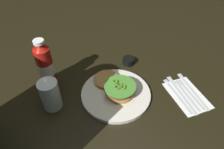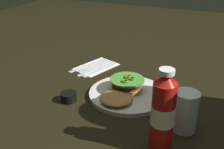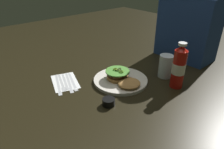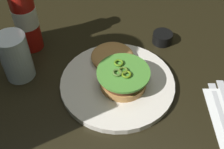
{
  "view_description": "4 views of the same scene",
  "coord_description": "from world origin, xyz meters",
  "px_view_note": "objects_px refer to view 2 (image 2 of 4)",
  "views": [
    {
      "loc": [
        -0.35,
        0.34,
        0.64
      ],
      "look_at": [
        0.1,
        -0.04,
        0.08
      ],
      "focal_mm": 32.73,
      "sensor_mm": 36.0,
      "label": 1
    },
    {
      "loc": [
        0.87,
        0.26,
        0.5
      ],
      "look_at": [
        0.08,
        -0.08,
        0.09
      ],
      "focal_mm": 43.64,
      "sensor_mm": 36.0,
      "label": 2
    },
    {
      "loc": [
        0.73,
        -0.68,
        0.54
      ],
      "look_at": [
        0.04,
        -0.08,
        0.05
      ],
      "focal_mm": 32.9,
      "sensor_mm": 36.0,
      "label": 3
    },
    {
      "loc": [
        -0.37,
        0.13,
        0.53
      ],
      "look_at": [
        0.03,
        -0.01,
        0.08
      ],
      "focal_mm": 44.82,
      "sensor_mm": 36.0,
      "label": 4
    }
  ],
  "objects_px": {
    "burger_sandwich": "(123,89)",
    "ketchup_bottle": "(163,113)",
    "water_glass": "(185,111)",
    "condiment_cup": "(69,97)",
    "steak_knife": "(98,70)",
    "napkin": "(96,67)",
    "dinner_plate": "(128,94)",
    "butter_knife": "(86,65)",
    "table_knife": "(95,69)",
    "fork_utensil": "(91,66)",
    "spoon_utensil": "(92,68)"
  },
  "relations": [
    {
      "from": "burger_sandwich",
      "to": "ketchup_bottle",
      "type": "xyz_separation_m",
      "value": [
        0.2,
        0.19,
        0.07
      ]
    },
    {
      "from": "burger_sandwich",
      "to": "water_glass",
      "type": "xyz_separation_m",
      "value": [
        0.1,
        0.23,
        0.03
      ]
    },
    {
      "from": "condiment_cup",
      "to": "steak_knife",
      "type": "height_order",
      "value": "condiment_cup"
    },
    {
      "from": "burger_sandwich",
      "to": "steak_knife",
      "type": "relative_size",
      "value": 1.09
    },
    {
      "from": "burger_sandwich",
      "to": "napkin",
      "type": "height_order",
      "value": "burger_sandwich"
    },
    {
      "from": "dinner_plate",
      "to": "butter_knife",
      "type": "height_order",
      "value": "dinner_plate"
    },
    {
      "from": "ketchup_bottle",
      "to": "condiment_cup",
      "type": "bearing_deg",
      "value": -106.4
    },
    {
      "from": "napkin",
      "to": "table_knife",
      "type": "xyz_separation_m",
      "value": [
        0.03,
        0.01,
        0.0
      ]
    },
    {
      "from": "water_glass",
      "to": "steak_knife",
      "type": "height_order",
      "value": "water_glass"
    },
    {
      "from": "napkin",
      "to": "ketchup_bottle",
      "type": "bearing_deg",
      "value": 44.37
    },
    {
      "from": "burger_sandwich",
      "to": "ketchup_bottle",
      "type": "height_order",
      "value": "ketchup_bottle"
    },
    {
      "from": "butter_knife",
      "to": "fork_utensil",
      "type": "relative_size",
      "value": 1.19
    },
    {
      "from": "ketchup_bottle",
      "to": "butter_knife",
      "type": "height_order",
      "value": "ketchup_bottle"
    },
    {
      "from": "burger_sandwich",
      "to": "steak_knife",
      "type": "bearing_deg",
      "value": -132.83
    },
    {
      "from": "dinner_plate",
      "to": "fork_utensil",
      "type": "xyz_separation_m",
      "value": [
        -0.18,
        -0.25,
        -0.0
      ]
    },
    {
      "from": "table_knife",
      "to": "dinner_plate",
      "type": "bearing_deg",
      "value": 53.64
    },
    {
      "from": "burger_sandwich",
      "to": "butter_knife",
      "type": "bearing_deg",
      "value": -127.19
    },
    {
      "from": "spoon_utensil",
      "to": "steak_knife",
      "type": "bearing_deg",
      "value": 75.25
    },
    {
      "from": "ketchup_bottle",
      "to": "condiment_cup",
      "type": "distance_m",
      "value": 0.38
    },
    {
      "from": "dinner_plate",
      "to": "condiment_cup",
      "type": "distance_m",
      "value": 0.21
    },
    {
      "from": "burger_sandwich",
      "to": "spoon_utensil",
      "type": "xyz_separation_m",
      "value": [
        -0.18,
        -0.22,
        -0.03
      ]
    },
    {
      "from": "water_glass",
      "to": "steak_knife",
      "type": "xyz_separation_m",
      "value": [
        -0.27,
        -0.42,
        -0.06
      ]
    },
    {
      "from": "condiment_cup",
      "to": "steak_knife",
      "type": "relative_size",
      "value": 0.3
    },
    {
      "from": "butter_knife",
      "to": "steak_knife",
      "type": "bearing_deg",
      "value": 72.13
    },
    {
      "from": "napkin",
      "to": "table_knife",
      "type": "height_order",
      "value": "table_knife"
    },
    {
      "from": "condiment_cup",
      "to": "napkin",
      "type": "distance_m",
      "value": 0.31
    },
    {
      "from": "fork_utensil",
      "to": "steak_knife",
      "type": "relative_size",
      "value": 0.91
    },
    {
      "from": "butter_knife",
      "to": "fork_utensil",
      "type": "bearing_deg",
      "value": 94.39
    },
    {
      "from": "spoon_utensil",
      "to": "burger_sandwich",
      "type": "bearing_deg",
      "value": 50.72
    },
    {
      "from": "fork_utensil",
      "to": "burger_sandwich",
      "type": "bearing_deg",
      "value": 50.13
    },
    {
      "from": "dinner_plate",
      "to": "burger_sandwich",
      "type": "relative_size",
      "value": 1.35
    },
    {
      "from": "spoon_utensil",
      "to": "fork_utensil",
      "type": "bearing_deg",
      "value": -138.24
    },
    {
      "from": "water_glass",
      "to": "table_knife",
      "type": "distance_m",
      "value": 0.52
    },
    {
      "from": "water_glass",
      "to": "butter_knife",
      "type": "relative_size",
      "value": 0.6
    },
    {
      "from": "dinner_plate",
      "to": "table_knife",
      "type": "bearing_deg",
      "value": -126.36
    },
    {
      "from": "ketchup_bottle",
      "to": "water_glass",
      "type": "height_order",
      "value": "ketchup_bottle"
    },
    {
      "from": "burger_sandwich",
      "to": "fork_utensil",
      "type": "distance_m",
      "value": 0.31
    },
    {
      "from": "burger_sandwich",
      "to": "fork_utensil",
      "type": "xyz_separation_m",
      "value": [
        -0.2,
        -0.24,
        -0.03
      ]
    },
    {
      "from": "table_knife",
      "to": "steak_knife",
      "type": "bearing_deg",
      "value": 75.38
    },
    {
      "from": "ketchup_bottle",
      "to": "table_knife",
      "type": "bearing_deg",
      "value": -133.89
    },
    {
      "from": "burger_sandwich",
      "to": "napkin",
      "type": "xyz_separation_m",
      "value": [
        -0.21,
        -0.21,
        -0.03
      ]
    },
    {
      "from": "burger_sandwich",
      "to": "napkin",
      "type": "bearing_deg",
      "value": -134.47
    },
    {
      "from": "condiment_cup",
      "to": "table_knife",
      "type": "relative_size",
      "value": 0.27
    },
    {
      "from": "fork_utensil",
      "to": "napkin",
      "type": "bearing_deg",
      "value": 115.45
    },
    {
      "from": "ketchup_bottle",
      "to": "spoon_utensil",
      "type": "bearing_deg",
      "value": -133.0
    },
    {
      "from": "butter_knife",
      "to": "table_knife",
      "type": "distance_m",
      "value": 0.06
    },
    {
      "from": "condiment_cup",
      "to": "fork_utensil",
      "type": "height_order",
      "value": "condiment_cup"
    },
    {
      "from": "fork_utensil",
      "to": "steak_knife",
      "type": "xyz_separation_m",
      "value": [
        0.02,
        0.05,
        0.0
      ]
    },
    {
      "from": "butter_knife",
      "to": "table_knife",
      "type": "bearing_deg",
      "value": 70.98
    },
    {
      "from": "butter_knife",
      "to": "spoon_utensil",
      "type": "distance_m",
      "value": 0.04
    }
  ]
}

